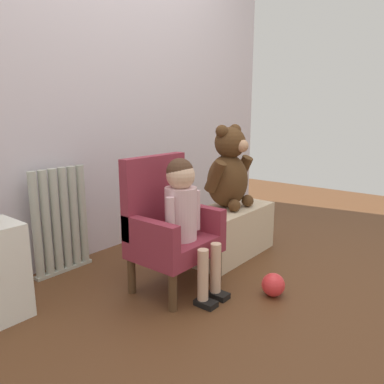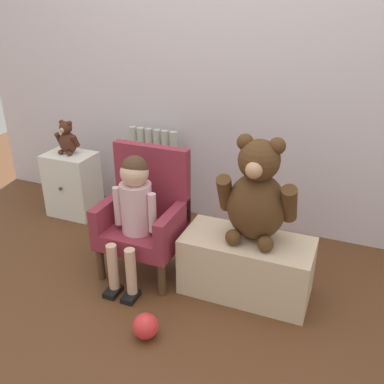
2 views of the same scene
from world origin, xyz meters
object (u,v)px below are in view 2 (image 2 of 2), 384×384
Objects in this scene: radiator at (154,173)px; large_teddy_bear at (257,196)px; toy_ball at (146,326)px; small_dresser at (73,184)px; child_armchair at (145,215)px; small_teddy_bear at (67,139)px; low_bench at (246,266)px; child_figure at (134,203)px.

large_teddy_bear reaches higher than radiator.
small_dresser is at bearing 139.23° from toy_ball.
large_teddy_bear is at bearing 2.32° from child_armchair.
large_teddy_bear is at bearing -15.43° from small_teddy_bear.
small_dresser reaches higher than toy_ball.
small_dresser is at bearing 153.20° from child_armchair.
child_armchair is 1.32× the size of large_teddy_bear.
low_bench is 0.62m from toy_ball.
large_teddy_bear is (1.43, -0.38, 0.34)m from small_dresser.
low_bench is (0.86, -0.64, -0.15)m from radiator.
child_armchair is at bearing 90.00° from child_figure.
radiator is at bearing 143.46° from low_bench.
large_teddy_bear is at bearing -34.54° from radiator.
child_figure is 0.65m from large_teddy_bear.
large_teddy_bear reaches higher than child_armchair.
small_teddy_bear is at bearing 146.75° from child_figure.
radiator is 1.16× the size of large_teddy_bear.
child_figure is (-0.00, -0.11, 0.13)m from child_armchair.
toy_ball is (0.26, -0.40, -0.41)m from child_figure.
child_figure is 0.63m from toy_ball.
radiator is 5.16× the size of toy_ball.
large_teddy_bear reaches higher than small_dresser.
radiator is 0.88× the size of child_figure.
small_dresser is 1.52m from large_teddy_bear.
radiator is at bearing 114.46° from toy_ball.
small_teddy_bear is at bearing 139.02° from toy_ball.
small_dresser is 1.00m from child_figure.
child_figure is 0.98m from small_teddy_bear.
large_teddy_bear is at bearing -14.99° from small_dresser.
low_bench is 2.88× the size of small_teddy_bear.
child_figure is 3.10× the size of small_teddy_bear.
large_teddy_bear reaches higher than low_bench.
child_figure reaches higher than child_armchair.
small_dresser is at bearing -59.43° from small_teddy_bear.
small_dresser is 0.63× the size of child_figure.
child_figure reaches higher than small_dresser.
child_armchair is at bearing -67.45° from radiator.
low_bench is 1.23× the size of large_teddy_bear.
low_bench is 0.41m from large_teddy_bear.
low_bench is at bearing -129.64° from large_teddy_bear.
toy_ball is at bearing -57.06° from child_figure.
small_teddy_bear is at bearing 120.57° from small_dresser.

